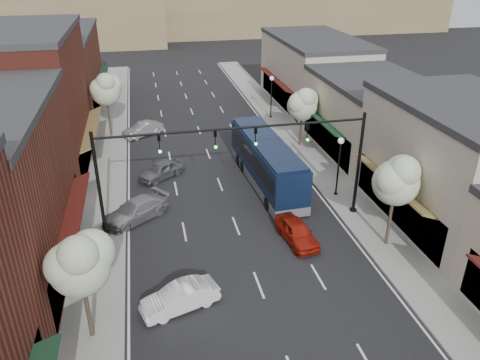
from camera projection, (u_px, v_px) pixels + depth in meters
ground at (269, 311)px, 22.84m from camera, size 160.00×160.00×0.00m
sidewalk_left at (107, 169)px, 37.45m from camera, size 2.80×73.00×0.15m
sidewalk_right at (306, 152)px, 40.59m from camera, size 2.80×73.00×0.15m
curb_left at (125, 167)px, 37.72m from camera, size 0.25×73.00×0.17m
curb_right at (291, 153)px, 40.33m from camera, size 0.25×73.00×0.17m
bldg_left_midfar at (20, 103)px, 35.32m from camera, size 10.14×14.10×10.90m
bldg_left_far at (53, 71)px, 49.90m from camera, size 10.14×18.10×8.40m
bldg_right_midnear at (459, 164)px, 28.93m from camera, size 9.14×12.10×7.90m
bldg_right_midfar at (370, 115)px, 39.77m from camera, size 9.14×12.10×6.40m
bldg_right_far at (313, 72)px, 51.83m from camera, size 9.14×16.10×7.40m
hill_far at (158, 1)px, 99.09m from camera, size 120.00×30.00×12.00m
hill_near at (24, 22)px, 84.78m from camera, size 50.00×20.00×8.00m
signal_mast_right at (325, 152)px, 28.85m from camera, size 8.22×0.46×7.00m
signal_mast_left at (140, 168)px, 26.75m from camera, size 8.22×0.46×7.00m
tree_right_near at (398, 179)px, 25.88m from camera, size 2.85×2.65×5.95m
tree_right_far at (303, 103)px, 40.11m from camera, size 2.85×2.65×5.43m
tree_left_near at (80, 262)px, 19.37m from camera, size 2.85×2.65×5.69m
tree_left_far at (106, 89)px, 42.00m from camera, size 2.85×2.65×6.13m
lamp_post_near at (339, 157)px, 32.17m from camera, size 0.44×0.44×4.44m
lamp_post_far at (271, 90)px, 47.51m from camera, size 0.44×0.44×4.44m
coach_bus at (266, 161)px, 34.52m from camera, size 3.07×11.43×3.46m
red_hatchback at (297, 232)px, 28.00m from camera, size 2.05×4.03×1.31m
parked_car_b at (180, 298)px, 22.75m from camera, size 4.08×2.46×1.27m
parked_car_c at (136, 210)px, 30.26m from camera, size 4.86×4.33×1.35m
parked_car_d at (161, 170)px, 35.87m from camera, size 4.00×3.55×1.31m
parked_car_e at (143, 129)px, 43.98m from camera, size 4.03×3.21×1.29m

